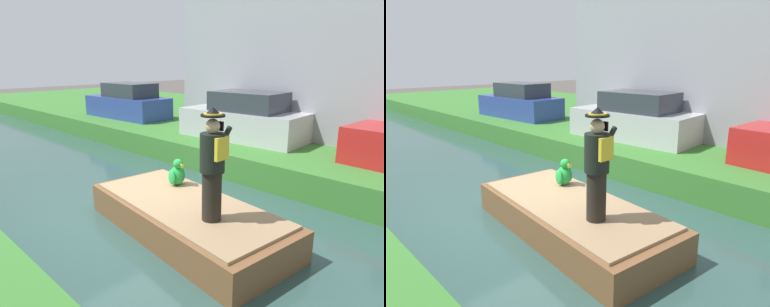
# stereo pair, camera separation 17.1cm
# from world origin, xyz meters

# --- Properties ---
(ground_plane) EXTENTS (80.00, 80.00, 0.00)m
(ground_plane) POSITION_xyz_m (0.00, 0.00, 0.00)
(ground_plane) COLOR #4C4742
(canal_water) EXTENTS (5.68, 48.00, 0.10)m
(canal_water) POSITION_xyz_m (0.00, 0.00, 0.05)
(canal_water) COLOR #2D4C47
(canal_water) RESTS_ON ground
(grass_bank_far) EXTENTS (11.65, 48.00, 0.81)m
(grass_bank_far) POSITION_xyz_m (8.67, 0.00, 0.41)
(grass_bank_far) COLOR #38752D
(grass_bank_far) RESTS_ON ground
(boat) EXTENTS (2.26, 4.37, 0.61)m
(boat) POSITION_xyz_m (0.00, -1.23, 0.40)
(boat) COLOR brown
(boat) RESTS_ON canal_water
(person_pirate) EXTENTS (0.61, 0.42, 1.85)m
(person_pirate) POSITION_xyz_m (-0.21, -2.06, 1.64)
(person_pirate) COLOR black
(person_pirate) RESTS_ON boat
(parrot_plush) EXTENTS (0.36, 0.35, 0.57)m
(parrot_plush) POSITION_xyz_m (0.52, -0.44, 0.95)
(parrot_plush) COLOR green
(parrot_plush) RESTS_ON boat
(parked_car_silver) EXTENTS (1.94, 4.09, 1.50)m
(parked_car_silver) POSITION_xyz_m (4.85, 1.06, 1.44)
(parked_car_silver) COLOR #B7B7BC
(parked_car_silver) RESTS_ON grass_bank_far
(parked_car_blue) EXTENTS (1.90, 4.08, 1.50)m
(parked_car_blue) POSITION_xyz_m (4.85, 7.35, 1.44)
(parked_car_blue) COLOR #2D4293
(parked_car_blue) RESTS_ON grass_bank_far
(building_row) EXTENTS (7.76, 10.26, 7.46)m
(building_row) POSITION_xyz_m (9.64, -0.41, 4.54)
(building_row) COLOR #93939E
(building_row) RESTS_ON grass_bank_far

